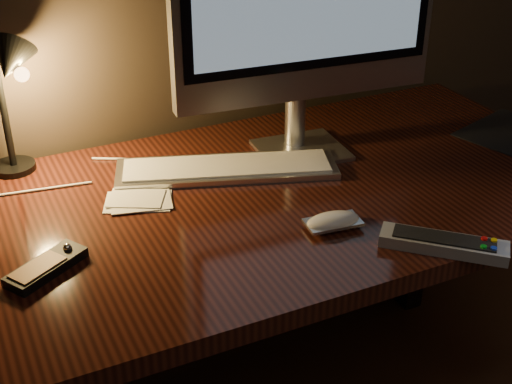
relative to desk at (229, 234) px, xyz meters
name	(u,v)px	position (x,y,z in m)	size (l,w,h in m)	color
desk	(229,234)	(0.00, 0.00, 0.00)	(1.60, 0.75, 0.75)	#39140D
keyboard	(227,168)	(0.02, 0.05, 0.14)	(0.49, 0.14, 0.02)	silver
mousepad	(512,133)	(0.74, -0.06, 0.13)	(0.24, 0.19, 0.00)	black
mouse	(333,223)	(0.11, -0.25, 0.14)	(0.11, 0.06, 0.02)	white
media_remote	(46,266)	(-0.42, -0.16, 0.14)	(0.16, 0.13, 0.03)	black
tv_remote	(444,243)	(0.25, -0.41, 0.14)	(0.21, 0.20, 0.03)	#929497
papers	(138,201)	(-0.20, 0.00, 0.13)	(0.13, 0.09, 0.01)	white
desk_lamp	(10,81)	(-0.38, 0.24, 0.34)	(0.16, 0.17, 0.32)	black
cable	(90,178)	(-0.26, 0.15, 0.13)	(0.01, 0.01, 0.63)	white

